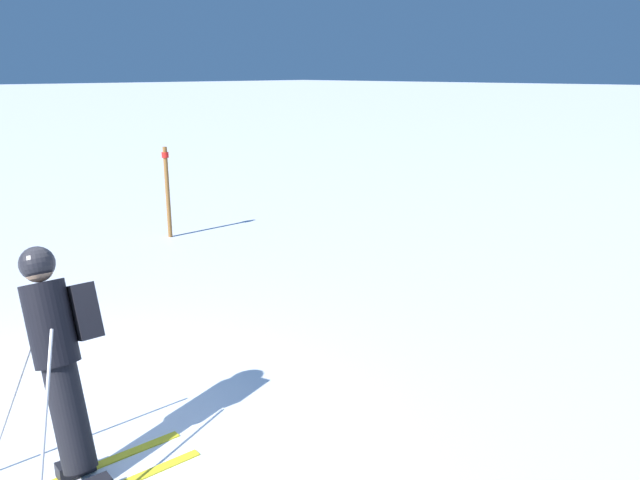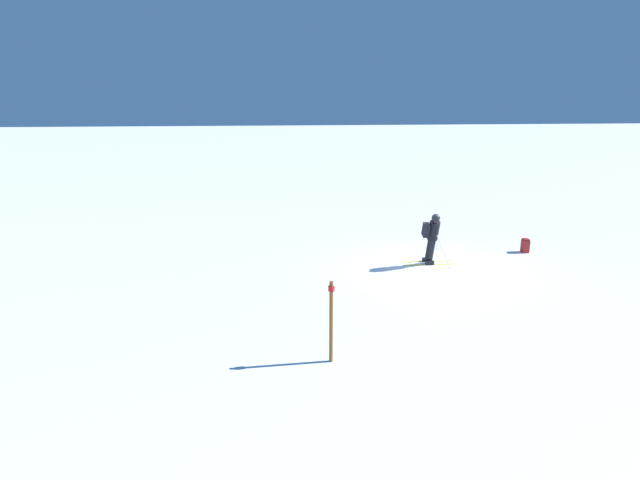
{
  "view_description": "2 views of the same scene",
  "coord_description": "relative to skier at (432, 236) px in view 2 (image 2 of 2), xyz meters",
  "views": [
    {
      "loc": [
        4.88,
        -1.71,
        3.11
      ],
      "look_at": [
        -0.72,
        4.06,
        0.92
      ],
      "focal_mm": 35.0,
      "sensor_mm": 36.0,
      "label": 1
    },
    {
      "loc": [
        -14.36,
        6.61,
        5.0
      ],
      "look_at": [
        0.16,
        3.8,
        1.12
      ],
      "focal_mm": 28.0,
      "sensor_mm": 36.0,
      "label": 2
    }
  ],
  "objects": [
    {
      "name": "ground_plane",
      "position": [
        -0.34,
        -0.06,
        -1.02
      ],
      "size": [
        300.0,
        300.0,
        0.0
      ],
      "primitive_type": "plane",
      "color": "white"
    },
    {
      "name": "skier",
      "position": [
        0.0,
        0.0,
        0.0
      ],
      "size": [
        1.32,
        1.81,
        1.85
      ],
      "rotation": [
        0.0,
        0.0,
        -0.1
      ],
      "color": "yellow",
      "rests_on": "ground"
    },
    {
      "name": "spare_backpack",
      "position": [
        0.92,
        -4.03,
        -0.77
      ],
      "size": [
        0.33,
        0.27,
        0.5
      ],
      "rotation": [
        0.0,
        0.0,
        2.96
      ],
      "color": "#AD231E",
      "rests_on": "ground"
    },
    {
      "name": "trail_marker",
      "position": [
        -5.65,
        4.56,
        -0.06
      ],
      "size": [
        0.13,
        0.13,
        1.74
      ],
      "color": "brown",
      "rests_on": "ground"
    }
  ]
}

